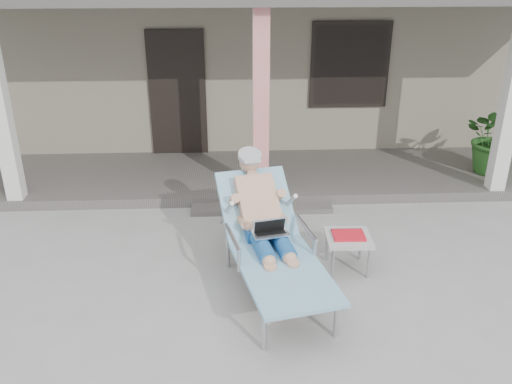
{
  "coord_description": "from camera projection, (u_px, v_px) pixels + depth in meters",
  "views": [
    {
      "loc": [
        -0.42,
        -5.09,
        3.37
      ],
      "look_at": [
        -0.14,
        0.6,
        0.85
      ],
      "focal_mm": 38.0,
      "sensor_mm": 36.0,
      "label": 1
    }
  ],
  "objects": [
    {
      "name": "porch_deck",
      "position": [
        258.0,
        176.0,
        8.74
      ],
      "size": [
        10.0,
        2.0,
        0.15
      ],
      "primitive_type": "cube",
      "color": "#605B56",
      "rests_on": "ground"
    },
    {
      "name": "porch_step",
      "position": [
        262.0,
        208.0,
        7.71
      ],
      "size": [
        2.0,
        0.3,
        0.07
      ],
      "primitive_type": "cube",
      "color": "#605B56",
      "rests_on": "ground"
    },
    {
      "name": "side_table",
      "position": [
        348.0,
        239.0,
        6.16
      ],
      "size": [
        0.52,
        0.52,
        0.46
      ],
      "rotation": [
        0.0,
        0.0,
        -0.03
      ],
      "color": "#B6B7B1",
      "rests_on": "ground"
    },
    {
      "name": "ground",
      "position": [
        271.0,
        283.0,
        6.03
      ],
      "size": [
        60.0,
        60.0,
        0.0
      ],
      "primitive_type": "plane",
      "color": "#9E9E99",
      "rests_on": "ground"
    },
    {
      "name": "lounger",
      "position": [
        268.0,
        212.0,
        5.7
      ],
      "size": [
        1.25,
        2.24,
        1.41
      ],
      "rotation": [
        0.0,
        0.0,
        0.22
      ],
      "color": "#B7B7BC",
      "rests_on": "ground"
    },
    {
      "name": "potted_palm",
      "position": [
        498.0,
        137.0,
        8.45
      ],
      "size": [
        1.23,
        1.13,
        1.16
      ],
      "primitive_type": "imported",
      "rotation": [
        0.0,
        0.0,
        -0.24
      ],
      "color": "#26591E",
      "rests_on": "porch_deck"
    },
    {
      "name": "house",
      "position": [
        249.0,
        42.0,
        11.29
      ],
      "size": [
        10.4,
        5.4,
        3.3
      ],
      "color": "gray",
      "rests_on": "ground"
    }
  ]
}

